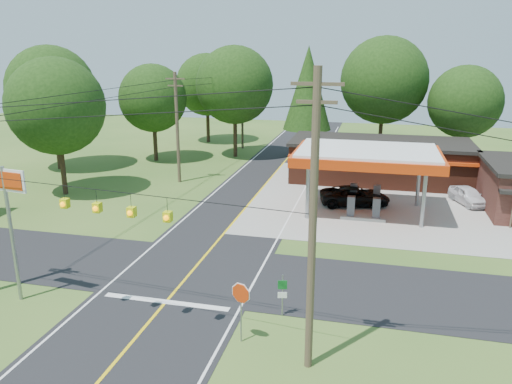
% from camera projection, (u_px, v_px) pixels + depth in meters
% --- Properties ---
extents(ground, '(120.00, 120.00, 0.00)m').
position_uv_depth(ground, '(192.00, 272.00, 27.90)').
color(ground, '#33591F').
rests_on(ground, ground).
extents(main_highway, '(8.00, 120.00, 0.02)m').
position_uv_depth(main_highway, '(192.00, 271.00, 27.90)').
color(main_highway, black).
rests_on(main_highway, ground).
extents(cross_road, '(70.00, 7.00, 0.02)m').
position_uv_depth(cross_road, '(192.00, 271.00, 27.89)').
color(cross_road, black).
rests_on(cross_road, ground).
extents(lane_center_yellow, '(0.15, 110.00, 0.00)m').
position_uv_depth(lane_center_yellow, '(192.00, 271.00, 27.89)').
color(lane_center_yellow, yellow).
rests_on(lane_center_yellow, main_highway).
extents(gas_canopy, '(10.60, 7.40, 4.88)m').
position_uv_depth(gas_canopy, '(367.00, 157.00, 36.80)').
color(gas_canopy, gray).
rests_on(gas_canopy, ground).
extents(convenience_store, '(16.40, 7.55, 3.80)m').
position_uv_depth(convenience_store, '(379.00, 160.00, 46.55)').
color(convenience_store, '#532517').
rests_on(convenience_store, ground).
extents(utility_pole_near_right, '(1.80, 0.30, 11.50)m').
position_uv_depth(utility_pole_near_right, '(313.00, 223.00, 18.01)').
color(utility_pole_near_right, '#473828').
rests_on(utility_pole_near_right, ground).
extents(utility_pole_far_left, '(1.80, 0.30, 10.00)m').
position_uv_depth(utility_pole_far_left, '(177.00, 126.00, 45.05)').
color(utility_pole_far_left, '#473828').
rests_on(utility_pole_far_left, ground).
extents(utility_pole_north, '(0.30, 0.30, 9.50)m').
position_uv_depth(utility_pole_north, '(242.00, 110.00, 60.70)').
color(utility_pole_north, '#473828').
rests_on(utility_pole_north, ground).
extents(overhead_beacons, '(17.04, 2.04, 1.03)m').
position_uv_depth(overhead_beacons, '(113.00, 193.00, 20.79)').
color(overhead_beacons, black).
rests_on(overhead_beacons, ground).
extents(treeline_backdrop, '(70.27, 51.59, 13.30)m').
position_uv_depth(treeline_backdrop, '(286.00, 97.00, 48.02)').
color(treeline_backdrop, '#332316').
rests_on(treeline_backdrop, ground).
extents(suv_car, '(6.48, 6.48, 1.51)m').
position_uv_depth(suv_car, '(355.00, 196.00, 39.36)').
color(suv_car, black).
rests_on(suv_car, ground).
extents(sedan_car, '(5.25, 5.25, 1.38)m').
position_uv_depth(sedan_car, '(468.00, 196.00, 39.73)').
color(sedan_car, white).
rests_on(sedan_car, ground).
extents(big_stop_sign, '(2.51, 0.44, 6.80)m').
position_uv_depth(big_stop_sign, '(7.00, 203.00, 23.43)').
color(big_stop_sign, gray).
rests_on(big_stop_sign, ground).
extents(octagonal_stop_sign, '(0.90, 0.37, 2.76)m').
position_uv_depth(octagonal_stop_sign, '(241.00, 298.00, 20.69)').
color(octagonal_stop_sign, gray).
rests_on(octagonal_stop_sign, ground).
extents(route_sign_post, '(0.42, 0.14, 2.09)m').
position_uv_depth(route_sign_post, '(282.00, 292.00, 22.96)').
color(route_sign_post, gray).
rests_on(route_sign_post, ground).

